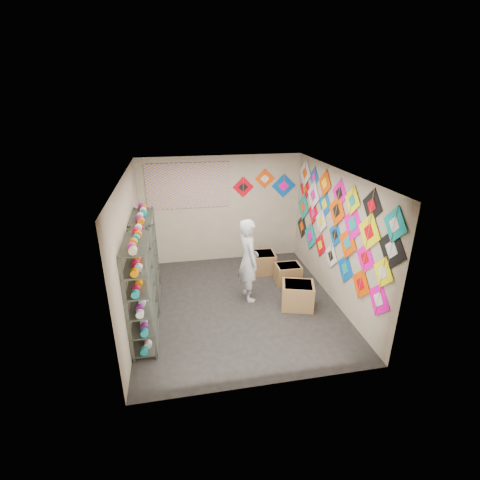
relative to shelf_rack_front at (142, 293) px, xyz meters
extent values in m
plane|color=black|center=(1.78, 0.85, -0.95)|extent=(4.50, 4.50, 0.00)
plane|color=#B7A78C|center=(1.78, 3.10, 0.40)|extent=(4.00, 0.00, 4.00)
plane|color=#B7A78C|center=(1.78, -1.40, 0.40)|extent=(4.00, 0.00, 4.00)
plane|color=#B7A78C|center=(-0.22, 0.85, 0.40)|extent=(0.00, 4.50, 4.50)
plane|color=#B7A78C|center=(3.78, 0.85, 0.40)|extent=(0.00, 4.50, 4.50)
plane|color=gray|center=(1.78, 0.85, 1.75)|extent=(4.50, 4.50, 0.00)
cube|color=#4C5147|center=(0.00, 0.00, 0.00)|extent=(0.40, 1.10, 1.90)
cube|color=#4C5147|center=(0.00, 1.30, 0.00)|extent=(0.40, 1.10, 1.90)
cylinder|color=#E72A9C|center=(0.00, -0.48, 0.09)|extent=(0.12, 0.10, 0.12)
cylinder|color=#FC5D03|center=(0.00, -0.29, 0.09)|extent=(0.12, 0.10, 0.12)
cylinder|color=orange|center=(0.00, -0.10, 0.09)|extent=(0.12, 0.10, 0.12)
cylinder|color=white|center=(0.00, 0.10, 0.09)|extent=(0.12, 0.10, 0.12)
cylinder|color=red|center=(0.00, 0.29, 0.09)|extent=(0.12, 0.10, 0.12)
cylinder|color=#841D89|center=(0.00, 0.48, 0.09)|extent=(0.12, 0.10, 0.12)
cylinder|color=beige|center=(0.00, 0.82, 0.09)|extent=(0.12, 0.10, 0.12)
cylinder|color=teal|center=(0.00, 1.01, 0.09)|extent=(0.12, 0.10, 0.12)
cylinder|color=#E72A9C|center=(0.00, 1.20, 0.09)|extent=(0.12, 0.10, 0.12)
cylinder|color=#FC5D03|center=(0.00, 1.40, 0.09)|extent=(0.12, 0.10, 0.12)
cylinder|color=orange|center=(0.00, 1.59, 0.09)|extent=(0.12, 0.10, 0.12)
cylinder|color=white|center=(0.00, 1.78, 0.09)|extent=(0.12, 0.10, 0.12)
cube|color=#FF04AE|center=(3.77, -0.91, -0.01)|extent=(0.04, 0.62, 0.62)
cube|color=#FF4800|center=(3.75, -0.37, -0.02)|extent=(0.03, 0.60, 0.60)
cube|color=#0653AF|center=(3.77, 0.26, -0.02)|extent=(0.02, 0.63, 0.63)
cube|color=white|center=(3.75, 0.86, -0.03)|extent=(0.01, 0.57, 0.57)
cube|color=red|center=(3.77, 1.45, -0.04)|extent=(0.03, 0.58, 0.58)
cube|color=#0C959C|center=(3.75, 2.03, -0.05)|extent=(0.01, 0.70, 0.70)
cube|color=black|center=(3.77, 2.62, -0.01)|extent=(0.01, 0.66, 0.66)
cube|color=#FFF60A|center=(3.75, -0.92, 0.49)|extent=(0.02, 0.54, 0.54)
cube|color=#FF04AE|center=(3.77, -0.35, 0.48)|extent=(0.01, 0.59, 0.59)
cube|color=#FF4800|center=(3.75, 0.26, 0.51)|extent=(0.04, 0.65, 0.65)
cube|color=#0653AF|center=(3.77, 0.81, 0.46)|extent=(0.02, 0.57, 0.57)
cube|color=white|center=(3.75, 1.50, 0.51)|extent=(0.02, 0.58, 0.58)
cube|color=red|center=(3.77, 1.99, 0.55)|extent=(0.03, 0.59, 0.59)
cube|color=#0C959C|center=(3.75, 2.60, 0.52)|extent=(0.01, 0.70, 0.70)
cube|color=black|center=(3.77, -1.01, 0.92)|extent=(0.02, 0.71, 0.71)
cube|color=#FFF60A|center=(3.75, -0.38, 0.97)|extent=(0.02, 0.67, 0.67)
cube|color=#FF04AE|center=(3.77, 0.19, 0.91)|extent=(0.04, 0.71, 0.71)
cube|color=#FF4800|center=(3.75, 0.82, 0.96)|extent=(0.04, 0.68, 0.68)
cube|color=#0653AF|center=(3.77, 1.43, 0.92)|extent=(0.01, 0.64, 0.64)
cube|color=white|center=(3.75, 2.03, 0.96)|extent=(0.02, 0.69, 0.69)
cube|color=red|center=(3.77, 2.61, 0.97)|extent=(0.01, 0.66, 0.66)
cube|color=#0C959C|center=(3.75, -1.00, 1.31)|extent=(0.02, 0.58, 0.58)
cube|color=black|center=(3.77, -0.33, 1.40)|extent=(0.03, 0.61, 0.61)
cube|color=#FFF60A|center=(3.75, 0.28, 1.32)|extent=(0.02, 0.55, 0.55)
cube|color=#FF04AE|center=(3.77, 0.82, 1.31)|extent=(0.04, 0.62, 0.62)
cube|color=#FF4800|center=(3.75, 1.48, 1.35)|extent=(0.04, 0.60, 0.60)
cube|color=#0653AF|center=(3.77, 2.11, 1.36)|extent=(0.02, 0.51, 0.51)
cube|color=white|center=(3.75, 2.63, 1.35)|extent=(0.03, 0.69, 0.69)
cube|color=red|center=(2.33, 3.09, 0.96)|extent=(0.54, 0.02, 0.54)
cube|color=#FF4800|center=(2.88, 3.09, 1.15)|extent=(0.51, 0.02, 0.51)
cube|color=#0653AF|center=(3.38, 3.09, 0.95)|extent=(0.63, 0.02, 0.63)
cube|color=#704FAC|center=(0.98, 3.08, 1.05)|extent=(2.00, 0.01, 1.10)
imported|color=silver|center=(2.04, 1.06, -0.07)|extent=(0.75, 0.59, 1.77)
cube|color=olive|center=(2.95, 0.53, -0.69)|extent=(0.75, 0.68, 0.52)
cube|color=olive|center=(3.06, 1.50, -0.72)|extent=(0.56, 0.46, 0.45)
cube|color=olive|center=(2.67, 2.16, -0.70)|extent=(0.54, 0.59, 0.49)
camera|label=1|loc=(0.66, -5.22, 3.00)|focal=26.00mm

